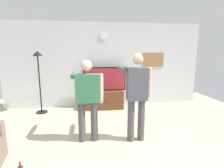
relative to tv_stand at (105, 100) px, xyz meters
name	(u,v)px	position (x,y,z in m)	size (l,w,h in m)	color
ground_plane	(122,154)	(0.04, -2.60, -0.28)	(8.40, 8.40, 0.00)	beige
back_wall	(105,65)	(0.04, 0.35, 1.07)	(6.40, 0.10, 2.70)	silver
tv_stand	(105,100)	(0.00, 0.00, 0.00)	(1.14, 0.52, 0.57)	brown
television	(105,79)	(0.00, 0.05, 0.66)	(1.33, 0.07, 0.75)	black
wall_clock	(104,35)	(0.00, 0.29, 2.00)	(0.25, 0.25, 0.03)	white
framed_picture	(153,60)	(1.67, 0.30, 1.24)	(0.72, 0.04, 0.46)	#997047
floor_lamp	(39,69)	(-1.91, -0.15, 1.01)	(0.32, 0.32, 1.81)	black
person_standing_nearer_lamp	(87,96)	(-0.55, -2.00, 0.65)	(0.63, 0.78, 1.64)	#4C4C51
person_standing_nearer_couch	(137,93)	(0.42, -2.12, 0.71)	(0.57, 0.78, 1.76)	#4C4C51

